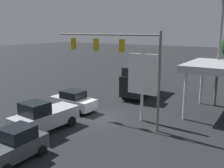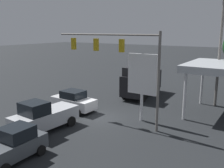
{
  "view_description": "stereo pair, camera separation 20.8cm",
  "coord_description": "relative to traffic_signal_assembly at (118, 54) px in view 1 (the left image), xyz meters",
  "views": [
    {
      "loc": [
        -12.13,
        16.62,
        7.45
      ],
      "look_at": [
        0.0,
        -2.0,
        2.62
      ],
      "focal_mm": 40.0,
      "sensor_mm": 36.0,
      "label": 1
    },
    {
      "loc": [
        -12.31,
        16.5,
        7.45
      ],
      "look_at": [
        0.0,
        -2.0,
        2.62
      ],
      "focal_mm": 40.0,
      "sensor_mm": 36.0,
      "label": 2
    }
  ],
  "objects": [
    {
      "name": "utility_pole",
      "position": [
        -5.77,
        -9.29,
        0.62
      ],
      "size": [
        2.4,
        0.26,
        11.8
      ],
      "color": "slate",
      "rests_on": "ground"
    },
    {
      "name": "price_sign",
      "position": [
        -1.51,
        -1.41,
        -1.79
      ],
      "size": [
        2.54,
        0.27,
        5.59
      ],
      "color": "silver",
      "rests_on": "ground"
    },
    {
      "name": "hatchback_crossing",
      "position": [
        1.65,
        8.5,
        -4.63
      ],
      "size": [
        2.05,
        3.85,
        1.97
      ],
      "rotation": [
        0.0,
        0.0,
        1.6
      ],
      "color": "#474C51",
      "rests_on": "ground"
    },
    {
      "name": "traffic_signal_assembly",
      "position": [
        0.0,
        0.0,
        0.0
      ],
      "size": [
        9.55,
        0.43,
        7.38
      ],
      "color": "slate",
      "rests_on": "ground"
    },
    {
      "name": "ground_plane",
      "position": [
        1.84,
        -0.01,
        -5.57
      ],
      "size": [
        200.0,
        200.0,
        0.0
      ],
      "primitive_type": "plane",
      "color": "black"
    },
    {
      "name": "sedan_waiting",
      "position": [
        5.01,
        -0.23,
        -4.62
      ],
      "size": [
        4.46,
        2.17,
        1.93
      ],
      "rotation": [
        0.0,
        0.0,
        -0.03
      ],
      "color": "silver",
      "rests_on": "ground"
    },
    {
      "name": "delivery_truck",
      "position": [
        2.13,
        -8.49,
        -3.88
      ],
      "size": [
        2.95,
        6.95,
        3.58
      ],
      "rotation": [
        0.0,
        0.0,
        1.64
      ],
      "color": "black",
      "rests_on": "ground"
    },
    {
      "name": "pickup_parked",
      "position": [
        3.6,
        4.63,
        -4.46
      ],
      "size": [
        2.49,
        5.3,
        2.4
      ],
      "rotation": [
        0.0,
        0.0,
        1.52
      ],
      "color": "silver",
      "rests_on": "ground"
    }
  ]
}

